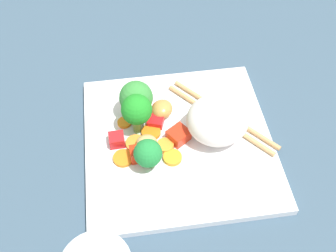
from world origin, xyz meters
The scene contains 20 objects.
ground_plane centered at (0.00, 0.00, -1.00)cm, with size 110.00×110.00×2.00cm, color #395064.
square_plate centered at (0.00, 0.00, 0.64)cm, with size 28.51×28.51×1.28cm, color white.
rice_mound centered at (0.11, -5.83, 4.71)cm, with size 9.28×8.63×6.86cm, color white.
broccoli_floret_0 centered at (2.81, 5.88, 5.91)cm, with size 4.68×4.68×7.11cm.
broccoli_floret_1 centered at (5.89, 5.65, 5.25)cm, with size 5.24×5.24×6.72cm.
broccoli_floret_2 centered at (-4.18, 5.14, 4.48)cm, with size 4.10×4.10×5.45cm.
carrot_slice_0 centered at (0.48, 6.56, 1.55)cm, with size 3.11×3.11×0.55cm, color orange.
carrot_slice_1 centered at (-1.23, 2.25, 1.67)cm, with size 2.57×2.57×0.80cm, color orange.
carrot_slice_2 centered at (1.77, 4.01, 1.55)cm, with size 3.00×3.00×0.54cm, color orange.
carrot_slice_3 centered at (4.38, 7.92, 1.51)cm, with size 2.20×2.20×0.47cm, color orange.
carrot_slice_4 centered at (-3.48, 1.51, 1.60)cm, with size 2.78×2.78×0.65cm, color orange.
carrot_slice_5 centered at (-2.41, 8.72, 1.56)cm, with size 3.02×3.02×0.56cm, color orange.
pepper_chunk_0 centered at (3.72, 2.95, 1.94)cm, with size 2.69×2.41×1.32cm, color red.
pepper_chunk_1 centered at (-2.55, 6.55, 2.36)cm, with size 2.18×2.12×2.16cm, color red.
pepper_chunk_2 centered at (7.65, 4.84, 2.42)cm, with size 2.67×2.62×2.29cm, color red.
pepper_chunk_3 centered at (0.66, 9.36, 2.18)cm, with size 2.28×2.21×1.80cm, color red.
pepper_chunk_4 centered at (-0.11, 0.46, 2.23)cm, with size 2.77×2.96×1.90cm, color red.
chicken_piece_0 centered at (-0.81, 4.97, 2.44)cm, with size 3.11×2.75×2.32cm, color tan.
chicken_piece_1 centered at (5.46, 1.73, 2.42)cm, with size 3.68×3.37×2.29cm, color #BF8F45.
chopstick_pair centered at (3.09, -7.58, 1.65)cm, with size 17.54×14.78×0.76cm.
Camera 1 is at (-36.92, 7.55, 51.69)cm, focal length 43.75 mm.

